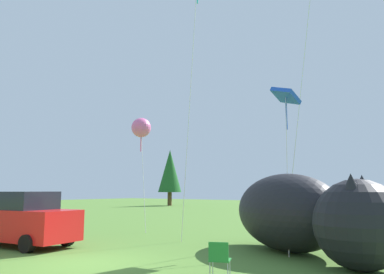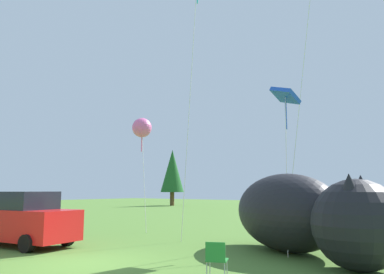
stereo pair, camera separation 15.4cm
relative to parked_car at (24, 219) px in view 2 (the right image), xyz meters
name	(u,v)px [view 2 (the right image)]	position (x,y,z in m)	size (l,w,h in m)	color
ground_plane	(85,264)	(4.57, -0.65, -0.98)	(120.00, 120.00, 0.00)	#4C752D
parked_car	(24,219)	(0.00, 0.00, 0.00)	(4.41, 2.47, 2.01)	red
folding_chair	(216,257)	(8.71, -0.17, -0.44)	(0.63, 0.63, 0.90)	#267F33
inflatable_cat	(300,217)	(8.96, 4.35, 0.23)	(6.78, 5.54, 2.63)	black
kite_pink_octopus	(142,128)	(-0.66, 6.74, 4.42)	(1.75, 1.32, 5.94)	silver
kite_blue_box	(285,98)	(8.07, 5.60, 4.54)	(1.16, 2.36, 5.98)	silver
horizon_tree_east	(172,171)	(-18.96, 30.89, 3.57)	(3.11, 3.11, 7.42)	brown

